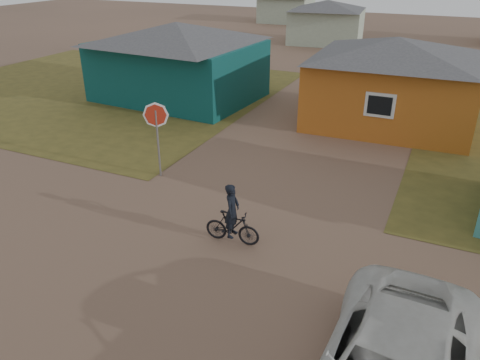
# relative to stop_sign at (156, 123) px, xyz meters

# --- Properties ---
(ground) EXTENTS (120.00, 120.00, 0.00)m
(ground) POSITION_rel_stop_sign_xyz_m (3.87, -4.57, -1.97)
(ground) COLOR brown
(grass_nw) EXTENTS (20.00, 18.00, 0.00)m
(grass_nw) POSITION_rel_stop_sign_xyz_m (-10.13, 8.43, -1.96)
(grass_nw) COLOR brown
(grass_nw) RESTS_ON ground
(house_teal) EXTENTS (8.93, 7.08, 4.00)m
(house_teal) POSITION_rel_stop_sign_xyz_m (-4.63, 8.93, 0.09)
(house_teal) COLOR #0B3F3F
(house_teal) RESTS_ON ground
(house_yellow) EXTENTS (7.72, 6.76, 3.90)m
(house_yellow) POSITION_rel_stop_sign_xyz_m (6.37, 9.42, 0.04)
(house_yellow) COLOR #BE631D
(house_yellow) RESTS_ON ground
(house_pale_west) EXTENTS (7.04, 6.15, 3.60)m
(house_pale_west) POSITION_rel_stop_sign_xyz_m (-2.13, 29.43, -0.11)
(house_pale_west) COLOR #A6B59B
(house_pale_west) RESTS_ON ground
(house_pale_north) EXTENTS (6.28, 5.81, 3.40)m
(house_pale_north) POSITION_rel_stop_sign_xyz_m (-10.13, 41.43, -0.21)
(house_pale_north) COLOR #A6B59B
(house_pale_north) RESTS_ON ground
(stop_sign) EXTENTS (0.88, 0.08, 2.70)m
(stop_sign) POSITION_rel_stop_sign_xyz_m (0.00, 0.00, 0.00)
(stop_sign) COLOR gray
(stop_sign) RESTS_ON ground
(cyclist) EXTENTS (1.58, 0.58, 1.75)m
(cyclist) POSITION_rel_stop_sign_xyz_m (4.17, -2.77, -1.33)
(cyclist) COLOR black
(cyclist) RESTS_ON ground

